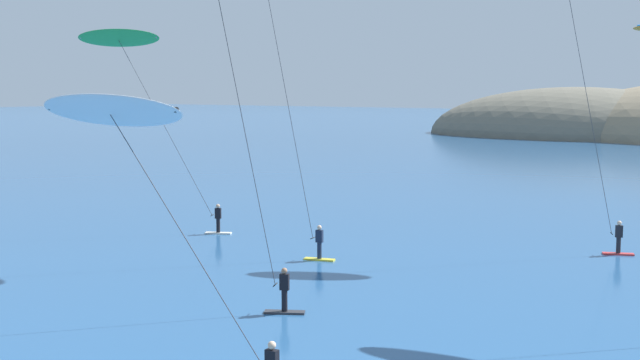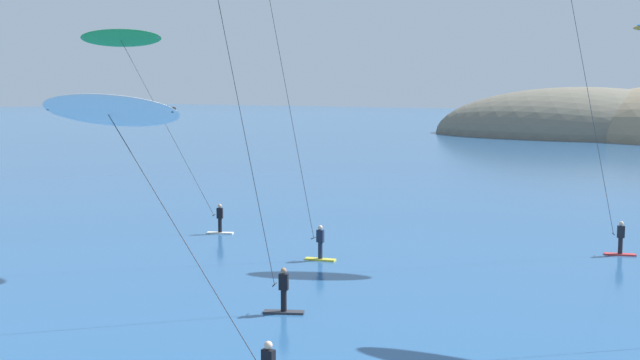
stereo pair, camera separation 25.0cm
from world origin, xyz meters
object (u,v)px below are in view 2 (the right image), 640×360
object	(u,v)px
kitesurfer_yellow	(220,6)
kitesurfer_green	(129,54)
kitesurfer_red	(573,5)
kitesurfer_white	(118,127)

from	to	relation	value
kitesurfer_yellow	kitesurfer_green	size ratio (longest dim) A/B	1.07
kitesurfer_yellow	kitesurfer_red	xyz separation A→B (m)	(7.09, 17.56, 1.11)
kitesurfer_white	kitesurfer_red	size ratio (longest dim) A/B	0.66
kitesurfer_yellow	kitesurfer_green	world-z (taller)	kitesurfer_yellow
kitesurfer_yellow	kitesurfer_white	distance (m)	7.84
kitesurfer_yellow	kitesurfer_white	world-z (taller)	kitesurfer_yellow
kitesurfer_white	kitesurfer_red	distance (m)	25.13
kitesurfer_white	kitesurfer_green	world-z (taller)	kitesurfer_green
kitesurfer_white	kitesurfer_red	xyz separation A→B (m)	(5.25, 24.03, 5.14)
kitesurfer_red	kitesurfer_green	distance (m)	24.02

